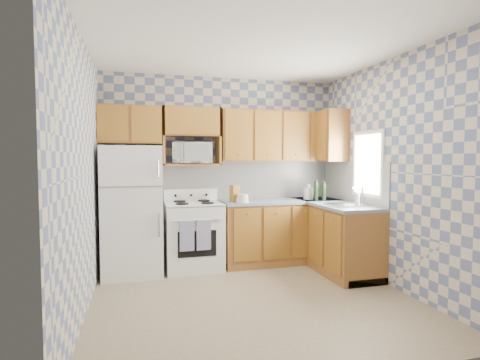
# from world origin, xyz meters

# --- Properties ---
(floor) EXTENTS (3.40, 3.40, 0.00)m
(floor) POSITION_xyz_m (0.00, 0.00, 0.00)
(floor) COLOR #77654B
(floor) RESTS_ON ground
(back_wall) EXTENTS (3.40, 0.02, 2.70)m
(back_wall) POSITION_xyz_m (0.00, 1.60, 1.35)
(back_wall) COLOR slate
(back_wall) RESTS_ON ground
(right_wall) EXTENTS (0.02, 3.20, 2.70)m
(right_wall) POSITION_xyz_m (1.70, 0.00, 1.35)
(right_wall) COLOR slate
(right_wall) RESTS_ON ground
(backsplash_back) EXTENTS (2.60, 0.02, 0.56)m
(backsplash_back) POSITION_xyz_m (0.40, 1.59, 1.20)
(backsplash_back) COLOR silver
(backsplash_back) RESTS_ON back_wall
(backsplash_right) EXTENTS (0.02, 1.60, 0.56)m
(backsplash_right) POSITION_xyz_m (1.69, 0.80, 1.20)
(backsplash_right) COLOR silver
(backsplash_right) RESTS_ON right_wall
(refrigerator) EXTENTS (0.75, 0.70, 1.68)m
(refrigerator) POSITION_xyz_m (-1.27, 1.25, 0.84)
(refrigerator) COLOR silver
(refrigerator) RESTS_ON floor
(stove_body) EXTENTS (0.76, 0.65, 0.90)m
(stove_body) POSITION_xyz_m (-0.47, 1.28, 0.45)
(stove_body) COLOR silver
(stove_body) RESTS_ON floor
(cooktop) EXTENTS (0.76, 0.65, 0.02)m
(cooktop) POSITION_xyz_m (-0.47, 1.28, 0.91)
(cooktop) COLOR silver
(cooktop) RESTS_ON stove_body
(backguard) EXTENTS (0.76, 0.08, 0.17)m
(backguard) POSITION_xyz_m (-0.47, 1.55, 1.00)
(backguard) COLOR silver
(backguard) RESTS_ON cooktop
(dish_towel_left) EXTENTS (0.19, 0.02, 0.39)m
(dish_towel_left) POSITION_xyz_m (-0.60, 0.93, 0.53)
(dish_towel_left) COLOR navy
(dish_towel_left) RESTS_ON stove_body
(dish_towel_right) EXTENTS (0.19, 0.02, 0.39)m
(dish_towel_right) POSITION_xyz_m (-0.39, 0.93, 0.53)
(dish_towel_right) COLOR navy
(dish_towel_right) RESTS_ON stove_body
(base_cabinets_back) EXTENTS (1.75, 0.60, 0.88)m
(base_cabinets_back) POSITION_xyz_m (0.82, 1.30, 0.44)
(base_cabinets_back) COLOR brown
(base_cabinets_back) RESTS_ON floor
(base_cabinets_right) EXTENTS (0.60, 1.60, 0.88)m
(base_cabinets_right) POSITION_xyz_m (1.40, 0.80, 0.44)
(base_cabinets_right) COLOR brown
(base_cabinets_right) RESTS_ON floor
(countertop_back) EXTENTS (1.77, 0.63, 0.04)m
(countertop_back) POSITION_xyz_m (0.82, 1.30, 0.90)
(countertop_back) COLOR slate
(countertop_back) RESTS_ON base_cabinets_back
(countertop_right) EXTENTS (0.63, 1.60, 0.04)m
(countertop_right) POSITION_xyz_m (1.40, 0.80, 0.90)
(countertop_right) COLOR slate
(countertop_right) RESTS_ON base_cabinets_right
(upper_cabinets_back) EXTENTS (1.75, 0.33, 0.74)m
(upper_cabinets_back) POSITION_xyz_m (0.82, 1.44, 1.85)
(upper_cabinets_back) COLOR brown
(upper_cabinets_back) RESTS_ON back_wall
(upper_cabinets_fridge) EXTENTS (0.82, 0.33, 0.50)m
(upper_cabinets_fridge) POSITION_xyz_m (-1.29, 1.44, 1.97)
(upper_cabinets_fridge) COLOR brown
(upper_cabinets_fridge) RESTS_ON back_wall
(upper_cabinets_right) EXTENTS (0.33, 0.70, 0.74)m
(upper_cabinets_right) POSITION_xyz_m (1.53, 1.25, 1.85)
(upper_cabinets_right) COLOR brown
(upper_cabinets_right) RESTS_ON right_wall
(microwave_shelf) EXTENTS (0.80, 0.33, 0.03)m
(microwave_shelf) POSITION_xyz_m (-0.47, 1.44, 1.44)
(microwave_shelf) COLOR brown
(microwave_shelf) RESTS_ON back_wall
(microwave) EXTENTS (0.56, 0.40, 0.30)m
(microwave) POSITION_xyz_m (-0.47, 1.42, 1.60)
(microwave) COLOR silver
(microwave) RESTS_ON microwave_shelf
(sink) EXTENTS (0.48, 0.40, 0.03)m
(sink) POSITION_xyz_m (1.40, 0.45, 0.93)
(sink) COLOR #B7B7BC
(sink) RESTS_ON countertop_right
(window) EXTENTS (0.02, 0.66, 0.86)m
(window) POSITION_xyz_m (1.69, 0.45, 1.45)
(window) COLOR silver
(window) RESTS_ON right_wall
(bottle_0) EXTENTS (0.06, 0.06, 0.27)m
(bottle_0) POSITION_xyz_m (1.27, 1.08, 1.06)
(bottle_0) COLOR black
(bottle_0) RESTS_ON countertop_back
(bottle_1) EXTENTS (0.06, 0.06, 0.25)m
(bottle_1) POSITION_xyz_m (1.37, 1.04, 1.05)
(bottle_1) COLOR black
(bottle_1) RESTS_ON countertop_back
(bottle_2) EXTENTS (0.06, 0.06, 0.24)m
(bottle_2) POSITION_xyz_m (1.42, 1.12, 1.04)
(bottle_2) COLOR #53280C
(bottle_2) RESTS_ON countertop_back
(knife_block) EXTENTS (0.13, 0.13, 0.23)m
(knife_block) POSITION_xyz_m (0.10, 1.21, 1.04)
(knife_block) COLOR brown
(knife_block) RESTS_ON countertop_back
(electric_kettle) EXTENTS (0.14, 0.14, 0.17)m
(electric_kettle) POSITION_xyz_m (1.23, 1.24, 1.01)
(electric_kettle) COLOR silver
(electric_kettle) RESTS_ON countertop_back
(food_containers) EXTENTS (0.17, 0.17, 0.12)m
(food_containers) POSITION_xyz_m (0.18, 1.09, 0.98)
(food_containers) COLOR beige
(food_containers) RESTS_ON countertop_back
(soap_bottle) EXTENTS (0.06, 0.06, 0.17)m
(soap_bottle) POSITION_xyz_m (1.47, 0.33, 1.01)
(soap_bottle) COLOR beige
(soap_bottle) RESTS_ON countertop_right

